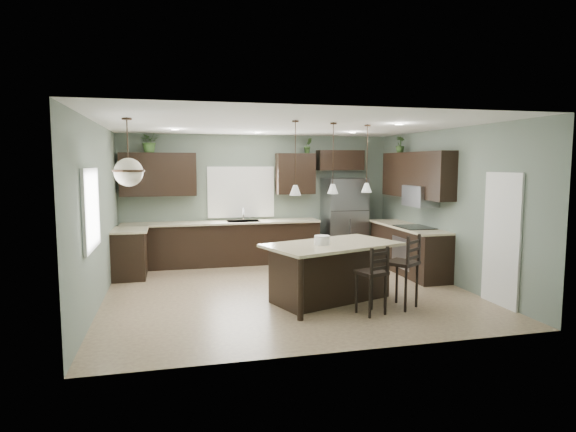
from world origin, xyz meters
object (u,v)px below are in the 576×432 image
(plant_back_left, at_px, (150,141))
(bar_stool_center, at_px, (371,280))
(serving_dish, at_px, (322,240))
(refrigerator, at_px, (344,219))
(kitchen_island, at_px, (332,272))
(bar_stool_right, at_px, (401,271))

(plant_back_left, bearing_deg, bar_stool_center, -52.02)
(serving_dish, distance_m, bar_stool_center, 1.01)
(refrigerator, height_order, kitchen_island, refrigerator)
(refrigerator, xyz_separation_m, bar_stool_right, (-0.45, -3.69, -0.36))
(bar_stool_center, bearing_deg, bar_stool_right, -0.27)
(serving_dish, height_order, plant_back_left, plant_back_left)
(refrigerator, height_order, bar_stool_center, refrigerator)
(kitchen_island, bearing_deg, serving_dish, -180.00)
(kitchen_island, distance_m, bar_stool_center, 0.84)
(bar_stool_center, relative_size, bar_stool_right, 0.89)
(refrigerator, distance_m, bar_stool_right, 3.74)
(kitchen_island, xyz_separation_m, bar_stool_right, (0.90, -0.59, 0.10))
(refrigerator, height_order, serving_dish, refrigerator)
(kitchen_island, bearing_deg, bar_stool_right, -52.83)
(kitchen_island, xyz_separation_m, plant_back_left, (-2.84, 3.28, 2.17))
(kitchen_island, bearing_deg, bar_stool_center, -86.44)
(kitchen_island, distance_m, serving_dish, 0.57)
(bar_stool_right, relative_size, plant_back_left, 2.44)
(refrigerator, bearing_deg, bar_stool_center, -104.70)
(bar_stool_center, relative_size, plant_back_left, 2.17)
(kitchen_island, relative_size, serving_dish, 8.57)
(bar_stool_right, bearing_deg, kitchen_island, 112.59)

